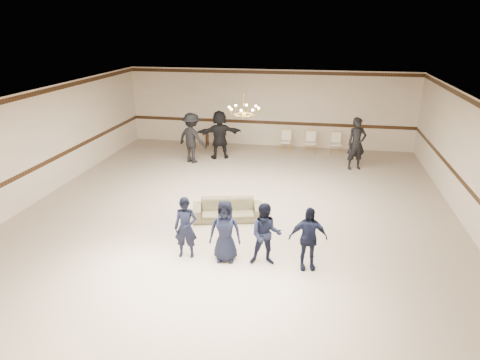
# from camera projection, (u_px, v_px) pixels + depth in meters

# --- Properties ---
(room) EXTENTS (12.01, 14.01, 3.21)m
(room) POSITION_uv_depth(u_px,v_px,m) (237.00, 157.00, 11.50)
(room) COLOR #BEAA92
(room) RESTS_ON ground
(chair_rail) EXTENTS (12.00, 0.02, 0.14)m
(chair_rail) POSITION_uv_depth(u_px,v_px,m) (268.00, 122.00, 18.14)
(chair_rail) COLOR #3B2411
(chair_rail) RESTS_ON wall_back
(crown_molding) EXTENTS (12.00, 0.02, 0.14)m
(crown_molding) POSITION_uv_depth(u_px,v_px,m) (270.00, 72.00, 17.42)
(crown_molding) COLOR #3B2411
(crown_molding) RESTS_ON wall_back
(chandelier) EXTENTS (0.94, 0.94, 0.89)m
(chandelier) POSITION_uv_depth(u_px,v_px,m) (244.00, 103.00, 11.98)
(chandelier) COLOR gold
(chandelier) RESTS_ON ceiling
(boy_a) EXTENTS (0.55, 0.39, 1.42)m
(boy_a) POSITION_uv_depth(u_px,v_px,m) (186.00, 228.00, 9.52)
(boy_a) COLOR black
(boy_a) RESTS_ON floor
(boy_b) EXTENTS (0.74, 0.53, 1.42)m
(boy_b) POSITION_uv_depth(u_px,v_px,m) (225.00, 231.00, 9.36)
(boy_b) COLOR black
(boy_b) RESTS_ON floor
(boy_c) EXTENTS (0.75, 0.62, 1.42)m
(boy_c) POSITION_uv_depth(u_px,v_px,m) (266.00, 235.00, 9.21)
(boy_c) COLOR black
(boy_c) RESTS_ON floor
(boy_d) EXTENTS (0.89, 0.51, 1.42)m
(boy_d) POSITION_uv_depth(u_px,v_px,m) (308.00, 238.00, 9.05)
(boy_d) COLOR black
(boy_d) RESTS_ON floor
(settee) EXTENTS (1.98, 1.14, 0.54)m
(settee) POSITION_uv_depth(u_px,v_px,m) (228.00, 210.00, 11.50)
(settee) COLOR #817556
(settee) RESTS_ON floor
(adult_left) EXTENTS (1.40, 1.14, 1.88)m
(adult_left) POSITION_uv_depth(u_px,v_px,m) (192.00, 138.00, 15.96)
(adult_left) COLOR black
(adult_left) RESTS_ON floor
(adult_mid) EXTENTS (1.83, 1.13, 1.88)m
(adult_mid) POSITION_uv_depth(u_px,v_px,m) (220.00, 134.00, 16.45)
(adult_mid) COLOR black
(adult_mid) RESTS_ON floor
(adult_right) EXTENTS (0.80, 0.66, 1.88)m
(adult_right) POSITION_uv_depth(u_px,v_px,m) (356.00, 144.00, 15.20)
(adult_right) COLOR black
(adult_right) RESTS_ON floor
(banquet_chair_left) EXTENTS (0.45, 0.45, 0.87)m
(banquet_chair_left) POSITION_uv_depth(u_px,v_px,m) (286.00, 141.00, 17.43)
(banquet_chair_left) COLOR #F3E7CC
(banquet_chair_left) RESTS_ON floor
(banquet_chair_mid) EXTENTS (0.45, 0.45, 0.87)m
(banquet_chair_mid) POSITION_uv_depth(u_px,v_px,m) (310.00, 143.00, 17.26)
(banquet_chair_mid) COLOR #F3E7CC
(banquet_chair_mid) RESTS_ON floor
(banquet_chair_right) EXTENTS (0.46, 0.46, 0.87)m
(banquet_chair_right) POSITION_uv_depth(u_px,v_px,m) (336.00, 144.00, 17.08)
(banquet_chair_right) COLOR #F3E7CC
(banquet_chair_right) RESTS_ON floor
(console_table) EXTENTS (0.84, 0.39, 0.70)m
(console_table) POSITION_uv_depth(u_px,v_px,m) (216.00, 139.00, 18.16)
(console_table) COLOR #351F11
(console_table) RESTS_ON floor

